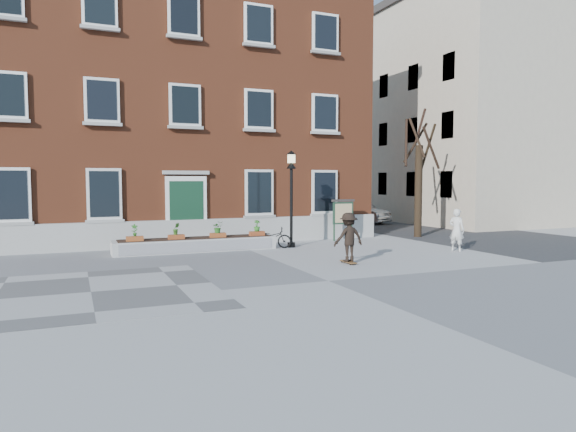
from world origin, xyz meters
name	(u,v)px	position (x,y,z in m)	size (l,w,h in m)	color
ground	(328,281)	(0.00, 0.00, 0.00)	(100.00, 100.00, 0.00)	#949496
checker_patch	(91,292)	(-6.00, 1.00, 0.01)	(6.00, 6.00, 0.01)	#525254
bicycle	(271,238)	(0.98, 6.87, 0.42)	(0.56, 1.62, 0.85)	black
parked_car	(360,212)	(10.59, 16.10, 0.68)	(1.43, 4.10, 1.35)	silver
bystander	(457,230)	(7.23, 3.27, 0.82)	(0.60, 0.39, 1.65)	silver
brick_building	(164,109)	(-2.00, 13.98, 6.30)	(18.40, 10.85, 12.60)	brown
planter_assembly	(196,243)	(-1.99, 7.18, 0.31)	(6.20, 1.12, 1.15)	beige
bare_tree	(419,179)	(9.01, 8.01, 2.79)	(1.83, 1.83, 6.16)	black
side_street	(420,123)	(17.99, 19.78, 7.02)	(15.20, 36.00, 14.50)	#37373A
lamp_post	(291,185)	(1.85, 6.85, 2.54)	(0.40, 0.40, 3.93)	black
notice_board	(343,213)	(4.92, 8.06, 1.26)	(1.10, 0.16, 1.87)	#1B3723
skateboarder	(349,237)	(1.95, 2.33, 0.87)	(1.05, 0.78, 1.68)	brown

